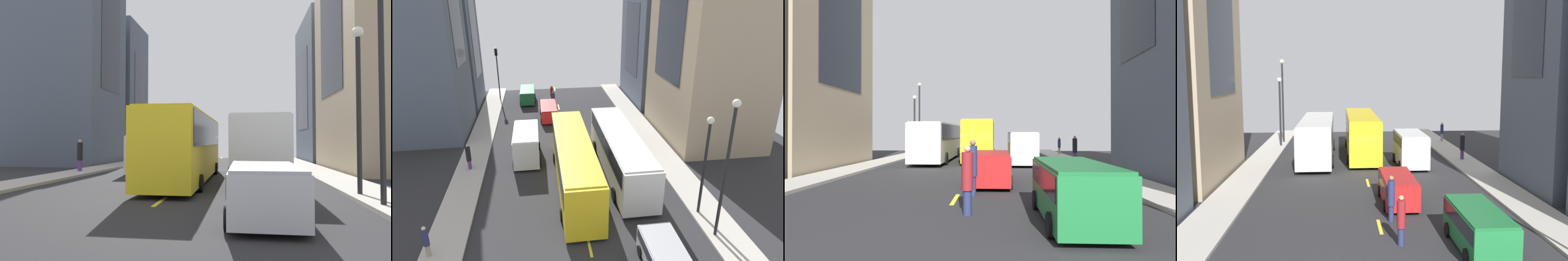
{
  "view_description": "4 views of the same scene",
  "coord_description": "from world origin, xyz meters",
  "views": [
    {
      "loc": [
        -3.01,
        24.79,
        2.17
      ],
      "look_at": [
        -0.1,
        4.22,
        2.83
      ],
      "focal_mm": 31.78,
      "sensor_mm": 36.0,
      "label": 1
    },
    {
      "loc": [
        2.41,
        28.36,
        13.54
      ],
      "look_at": [
        -1.65,
        0.88,
        2.22
      ],
      "focal_mm": 32.1,
      "sensor_mm": 36.0,
      "label": 2
    },
    {
      "loc": [
        1.54,
        -24.9,
        2.52
      ],
      "look_at": [
        0.18,
        3.49,
        2.73
      ],
      "focal_mm": 29.95,
      "sensor_mm": 36.0,
      "label": 3
    },
    {
      "loc": [
        -1.87,
        -32.69,
        7.15
      ],
      "look_at": [
        0.79,
        2.18,
        2.61
      ],
      "focal_mm": 41.29,
      "sensor_mm": 36.0,
      "label": 4
    }
  ],
  "objects": [
    {
      "name": "lane_stripe_3",
      "position": [
        0.0,
        4.2,
        0.01
      ],
      "size": [
        0.16,
        2.0,
        0.01
      ],
      "primitive_type": "cube",
      "color": "yellow",
      "rests_on": "ground"
    },
    {
      "name": "lane_stripe_2",
      "position": [
        0.0,
        -4.2,
        0.01
      ],
      "size": [
        0.16,
        2.0,
        0.01
      ],
      "primitive_type": "cube",
      "color": "yellow",
      "rests_on": "ground"
    },
    {
      "name": "ground_plane",
      "position": [
        0.0,
        0.0,
        0.0
      ],
      "size": [
        42.5,
        42.5,
        0.0
      ],
      "primitive_type": "plane",
      "color": "#28282B"
    },
    {
      "name": "car_silver_0",
      "position": [
        -3.55,
        15.1,
        0.89
      ],
      "size": [
        2.06,
        4.07,
        1.52
      ],
      "color": "#B7BABF",
      "rests_on": "ground"
    },
    {
      "name": "sidewalk_east",
      "position": [
        8.09,
        0.0,
        0.07
      ],
      "size": [
        2.33,
        44.0,
        0.15
      ],
      "primitive_type": "cube",
      "color": "#B2ADA3",
      "rests_on": "ground"
    },
    {
      "name": "car_red_2",
      "position": [
        1.34,
        -8.82,
        0.92
      ],
      "size": [
        1.9,
        4.72,
        1.56
      ],
      "color": "red",
      "rests_on": "ground"
    },
    {
      "name": "sidewalk_west",
      "position": [
        -8.09,
        0.0,
        0.07
      ],
      "size": [
        2.33,
        44.0,
        0.15
      ],
      "primitive_type": "cube",
      "color": "#B2ADA3",
      "rests_on": "ground"
    },
    {
      "name": "pedestrian_crossing_mid",
      "position": [
        0.67,
        -14.93,
        1.13
      ],
      "size": [
        0.36,
        0.36,
        2.14
      ],
      "rotation": [
        0.0,
        0.0,
        4.61
      ],
      "color": "navy",
      "rests_on": "ground"
    },
    {
      "name": "lane_stripe_4",
      "position": [
        0.0,
        12.6,
        0.01
      ],
      "size": [
        0.16,
        2.0,
        0.01
      ],
      "primitive_type": "cube",
      "color": "yellow",
      "rests_on": "ground"
    },
    {
      "name": "city_bus_white",
      "position": [
        -3.65,
        4.47,
        2.01
      ],
      "size": [
        2.8,
        12.72,
        3.35
      ],
      "color": "silver",
      "rests_on": "ground"
    },
    {
      "name": "pedestrian_crossing_near",
      "position": [
        0.62,
        -11.86,
        1.2
      ],
      "size": [
        0.35,
        0.35,
        2.25
      ],
      "rotation": [
        0.0,
        0.0,
        4.63
      ],
      "color": "navy",
      "rests_on": "ground"
    },
    {
      "name": "streetlamp_near",
      "position": [
        -7.42,
        12.93,
        5.12
      ],
      "size": [
        0.44,
        0.44,
        8.28
      ],
      "color": "black",
      "rests_on": "ground"
    },
    {
      "name": "streetlamp_far",
      "position": [
        -7.42,
        10.64,
        4.18
      ],
      "size": [
        0.44,
        0.44,
        6.51
      ],
      "color": "black",
      "rests_on": "ground"
    },
    {
      "name": "streetcar_yellow",
      "position": [
        0.11,
        5.96,
        2.12
      ],
      "size": [
        2.7,
        13.06,
        3.59
      ],
      "color": "yellow",
      "rests_on": "ground"
    },
    {
      "name": "pedestrian_walking_far",
      "position": [
        8.72,
        12.34,
        1.16
      ],
      "size": [
        0.32,
        0.32,
        1.9
      ],
      "rotation": [
        0.0,
        0.0,
        5.69
      ],
      "color": "gray",
      "rests_on": "ground"
    },
    {
      "name": "delivery_van_white",
      "position": [
        3.61,
        0.93,
        1.51
      ],
      "size": [
        2.25,
        5.21,
        2.58
      ],
      "color": "white",
      "rests_on": "ground"
    },
    {
      "name": "pedestrian_waiting_curb",
      "position": [
        8.11,
        2.52,
        1.27
      ],
      "size": [
        0.38,
        0.38,
        2.14
      ],
      "rotation": [
        0.0,
        0.0,
        0.54
      ],
      "color": "#593372",
      "rests_on": "ground"
    },
    {
      "name": "lane_stripe_5",
      "position": [
        0.0,
        21.0,
        0.01
      ],
      "size": [
        0.16,
        2.0,
        0.01
      ],
      "primitive_type": "cube",
      "color": "yellow",
      "rests_on": "ground"
    },
    {
      "name": "lane_stripe_1",
      "position": [
        0.0,
        -12.6,
        0.01
      ],
      "size": [
        0.16,
        2.0,
        0.01
      ],
      "primitive_type": "cube",
      "color": "yellow",
      "rests_on": "ground"
    },
    {
      "name": "car_green_1",
      "position": [
        3.75,
        -15.51,
        0.99
      ],
      "size": [
        1.95,
        4.73,
        1.68
      ],
      "color": "#1E7238",
      "rests_on": "ground"
    }
  ]
}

